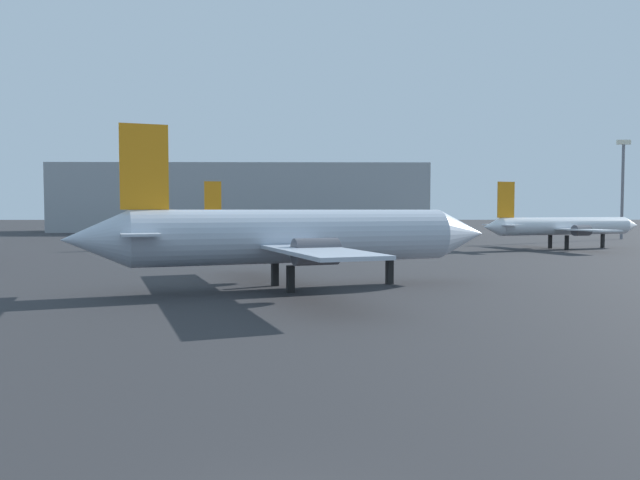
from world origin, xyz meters
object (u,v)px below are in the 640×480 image
(airplane_far_right, at_px, (281,227))
(airplane_on_taxiway, at_px, (295,237))
(airplane_far_left, at_px, (563,226))
(light_mast_right, at_px, (623,183))

(airplane_far_right, bearing_deg, airplane_on_taxiway, -94.35)
(airplane_far_left, height_order, light_mast_right, light_mast_right)
(airplane_on_taxiway, xyz_separation_m, light_mast_right, (56.19, 65.64, 6.52))
(airplane_far_left, bearing_deg, airplane_far_right, 150.87)
(airplane_far_left, bearing_deg, airplane_on_taxiway, -150.56)
(airplane_far_left, distance_m, airplane_far_right, 38.45)
(airplane_far_left, xyz_separation_m, airplane_far_right, (-37.89, 6.53, -0.31))
(airplane_on_taxiway, distance_m, airplane_far_right, 46.26)
(airplane_on_taxiway, bearing_deg, airplane_far_right, 74.61)
(airplane_far_right, height_order, light_mast_right, light_mast_right)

